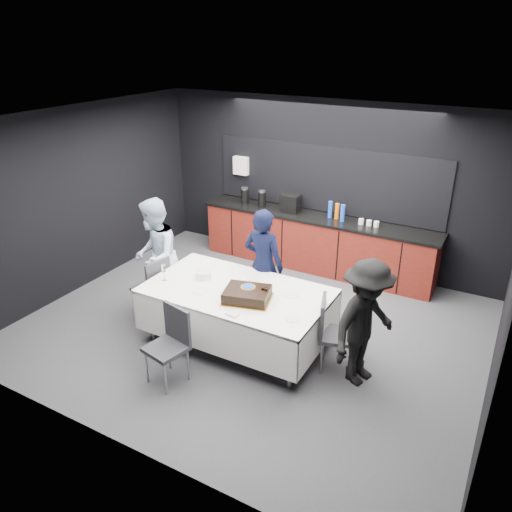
% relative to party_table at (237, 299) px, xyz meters
% --- Properties ---
extents(ground, '(6.00, 6.00, 0.00)m').
position_rel_party_table_xyz_m(ground, '(0.00, 0.40, -0.64)').
color(ground, '#424247').
rests_on(ground, ground).
extents(room_shell, '(6.04, 5.04, 2.82)m').
position_rel_party_table_xyz_m(room_shell, '(0.00, 0.40, 1.22)').
color(room_shell, white).
rests_on(room_shell, ground).
extents(kitchenette, '(4.10, 0.64, 2.05)m').
position_rel_party_table_xyz_m(kitchenette, '(-0.02, 2.62, -0.10)').
color(kitchenette, '#58140D').
rests_on(kitchenette, ground).
extents(party_table, '(2.32, 1.32, 0.78)m').
position_rel_party_table_xyz_m(party_table, '(0.00, 0.00, 0.00)').
color(party_table, '#99999E').
rests_on(party_table, ground).
extents(cake_assembly, '(0.68, 0.60, 0.18)m').
position_rel_party_table_xyz_m(cake_assembly, '(0.24, -0.16, 0.21)').
color(cake_assembly, gold).
rests_on(cake_assembly, party_table).
extents(plate_stack, '(0.21, 0.21, 0.10)m').
position_rel_party_table_xyz_m(plate_stack, '(-0.55, 0.07, 0.19)').
color(plate_stack, white).
rests_on(plate_stack, party_table).
extents(loose_plate_near, '(0.20, 0.20, 0.01)m').
position_rel_party_table_xyz_m(loose_plate_near, '(-0.38, -0.26, 0.14)').
color(loose_plate_near, white).
rests_on(loose_plate_near, party_table).
extents(loose_plate_right_a, '(0.22, 0.22, 0.01)m').
position_rel_party_table_xyz_m(loose_plate_right_a, '(0.64, 0.22, 0.14)').
color(loose_plate_right_a, white).
rests_on(loose_plate_right_a, party_table).
extents(loose_plate_right_b, '(0.18, 0.18, 0.01)m').
position_rel_party_table_xyz_m(loose_plate_right_b, '(0.91, -0.28, 0.14)').
color(loose_plate_right_b, white).
rests_on(loose_plate_right_b, party_table).
extents(loose_plate_far, '(0.20, 0.20, 0.01)m').
position_rel_party_table_xyz_m(loose_plate_far, '(0.03, 0.39, 0.14)').
color(loose_plate_far, white).
rests_on(loose_plate_far, party_table).
extents(fork_pile, '(0.15, 0.11, 0.02)m').
position_rel_party_table_xyz_m(fork_pile, '(0.27, -0.55, 0.15)').
color(fork_pile, white).
rests_on(fork_pile, party_table).
extents(champagne_flute, '(0.06, 0.06, 0.22)m').
position_rel_party_table_xyz_m(champagne_flute, '(-0.97, -0.24, 0.30)').
color(champagne_flute, white).
rests_on(champagne_flute, party_table).
extents(chair_left, '(0.48, 0.48, 0.92)m').
position_rel_party_table_xyz_m(chair_left, '(-1.33, -0.04, -0.11)').
color(chair_left, '#2D2D32').
rests_on(chair_left, ground).
extents(chair_right, '(0.53, 0.53, 0.92)m').
position_rel_party_table_xyz_m(chair_right, '(1.25, 0.10, -0.11)').
color(chair_right, '#2D2D32').
rests_on(chair_right, ground).
extents(chair_near, '(0.50, 0.50, 0.92)m').
position_rel_party_table_xyz_m(chair_near, '(-0.28, -1.01, -0.11)').
color(chair_near, '#2D2D32').
rests_on(chair_near, ground).
extents(person_center, '(0.61, 0.41, 1.64)m').
position_rel_party_table_xyz_m(person_center, '(-0.01, 0.72, 0.18)').
color(person_center, black).
rests_on(person_center, ground).
extents(person_left, '(0.95, 1.02, 1.68)m').
position_rel_party_table_xyz_m(person_left, '(-1.48, 0.21, 0.20)').
color(person_left, silver).
rests_on(person_left, ground).
extents(person_right, '(0.85, 1.13, 1.55)m').
position_rel_party_table_xyz_m(person_right, '(1.66, 0.04, 0.13)').
color(person_right, black).
rests_on(person_right, ground).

